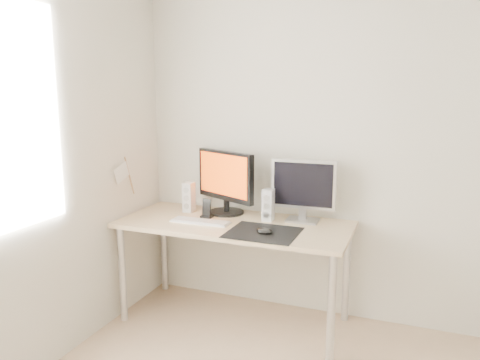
% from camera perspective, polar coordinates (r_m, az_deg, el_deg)
% --- Properties ---
extents(wall_back, '(3.50, 0.00, 3.50)m').
position_cam_1_polar(wall_back, '(3.30, 16.98, 3.78)').
color(wall_back, silver).
rests_on(wall_back, ground).
extents(mousepad, '(0.45, 0.40, 0.00)m').
position_cam_1_polar(mousepad, '(3.03, 2.83, -6.42)').
color(mousepad, black).
rests_on(mousepad, desk).
extents(mouse, '(0.11, 0.06, 0.04)m').
position_cam_1_polar(mouse, '(2.99, 3.02, -6.24)').
color(mouse, black).
rests_on(mouse, mousepad).
extents(desk, '(1.60, 0.70, 0.73)m').
position_cam_1_polar(desk, '(3.28, -0.69, -6.49)').
color(desk, '#D1B587').
rests_on(desk, ground).
extents(main_monitor, '(0.52, 0.35, 0.47)m').
position_cam_1_polar(main_monitor, '(3.43, -1.79, 0.02)').
color(main_monitor, black).
rests_on(main_monitor, desk).
extents(second_monitor, '(0.45, 0.16, 0.43)m').
position_cam_1_polar(second_monitor, '(3.25, 7.73, -0.92)').
color(second_monitor, '#B1B1B4').
rests_on(second_monitor, desk).
extents(speaker_left, '(0.07, 0.09, 0.22)m').
position_cam_1_polar(speaker_left, '(3.53, -6.26, -2.09)').
color(speaker_left, white).
rests_on(speaker_left, desk).
extents(speaker_right, '(0.07, 0.09, 0.22)m').
position_cam_1_polar(speaker_right, '(3.27, 3.46, -3.07)').
color(speaker_right, silver).
rests_on(speaker_right, desk).
extents(keyboard, '(0.42, 0.12, 0.02)m').
position_cam_1_polar(keyboard, '(3.26, -4.84, -5.05)').
color(keyboard, silver).
rests_on(keyboard, desk).
extents(phone_dock, '(0.08, 0.07, 0.14)m').
position_cam_1_polar(phone_dock, '(3.37, -4.08, -3.91)').
color(phone_dock, black).
rests_on(phone_dock, desk).
extents(pennant, '(0.01, 0.23, 0.29)m').
position_cam_1_polar(pennant, '(3.43, -13.93, 0.79)').
color(pennant, '#A57F54').
rests_on(pennant, wall_left).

